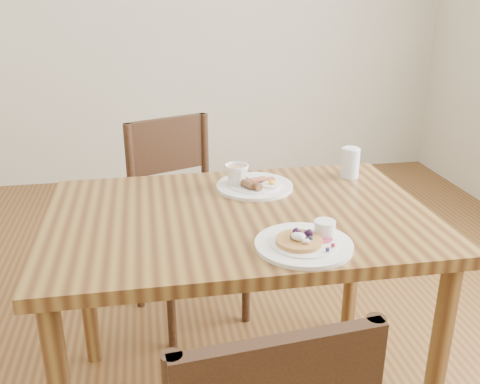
{
  "coord_description": "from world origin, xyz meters",
  "views": [
    {
      "loc": [
        -0.27,
        -1.52,
        1.42
      ],
      "look_at": [
        0.0,
        0.0,
        0.82
      ],
      "focal_mm": 40.0,
      "sensor_mm": 36.0,
      "label": 1
    }
  ],
  "objects_px": {
    "chair_far": "(183,211)",
    "pancake_plate": "(305,242)",
    "teacup_saucer": "(237,178)",
    "breakfast_plate": "(253,185)",
    "water_glass": "(350,163)",
    "dining_table": "(240,241)"
  },
  "relations": [
    {
      "from": "dining_table",
      "to": "water_glass",
      "type": "height_order",
      "value": "water_glass"
    },
    {
      "from": "chair_far",
      "to": "pancake_plate",
      "type": "bearing_deg",
      "value": 85.61
    },
    {
      "from": "pancake_plate",
      "to": "teacup_saucer",
      "type": "relative_size",
      "value": 1.93
    },
    {
      "from": "breakfast_plate",
      "to": "teacup_saucer",
      "type": "distance_m",
      "value": 0.07
    },
    {
      "from": "teacup_saucer",
      "to": "chair_far",
      "type": "bearing_deg",
      "value": 111.3
    },
    {
      "from": "chair_far",
      "to": "teacup_saucer",
      "type": "height_order",
      "value": "chair_far"
    },
    {
      "from": "pancake_plate",
      "to": "water_glass",
      "type": "bearing_deg",
      "value": 57.9
    },
    {
      "from": "chair_far",
      "to": "pancake_plate",
      "type": "xyz_separation_m",
      "value": [
        0.27,
        -0.9,
        0.27
      ]
    },
    {
      "from": "breakfast_plate",
      "to": "water_glass",
      "type": "xyz_separation_m",
      "value": [
        0.37,
        0.05,
        0.04
      ]
    },
    {
      "from": "breakfast_plate",
      "to": "water_glass",
      "type": "relative_size",
      "value": 2.47
    },
    {
      "from": "dining_table",
      "to": "teacup_saucer",
      "type": "distance_m",
      "value": 0.26
    },
    {
      "from": "water_glass",
      "to": "dining_table",
      "type": "bearing_deg",
      "value": -150.52
    },
    {
      "from": "chair_far",
      "to": "teacup_saucer",
      "type": "xyz_separation_m",
      "value": [
        0.17,
        -0.43,
        0.3
      ]
    },
    {
      "from": "chair_far",
      "to": "teacup_saucer",
      "type": "relative_size",
      "value": 6.29
    },
    {
      "from": "chair_far",
      "to": "pancake_plate",
      "type": "height_order",
      "value": "chair_far"
    },
    {
      "from": "chair_far",
      "to": "water_glass",
      "type": "height_order",
      "value": "chair_far"
    },
    {
      "from": "pancake_plate",
      "to": "water_glass",
      "type": "height_order",
      "value": "water_glass"
    },
    {
      "from": "dining_table",
      "to": "teacup_saucer",
      "type": "height_order",
      "value": "teacup_saucer"
    },
    {
      "from": "breakfast_plate",
      "to": "teacup_saucer",
      "type": "xyz_separation_m",
      "value": [
        -0.06,
        0.01,
        0.03
      ]
    },
    {
      "from": "pancake_plate",
      "to": "water_glass",
      "type": "distance_m",
      "value": 0.61
    },
    {
      "from": "water_glass",
      "to": "pancake_plate",
      "type": "bearing_deg",
      "value": -122.1
    },
    {
      "from": "breakfast_plate",
      "to": "teacup_saucer",
      "type": "relative_size",
      "value": 1.93
    }
  ]
}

